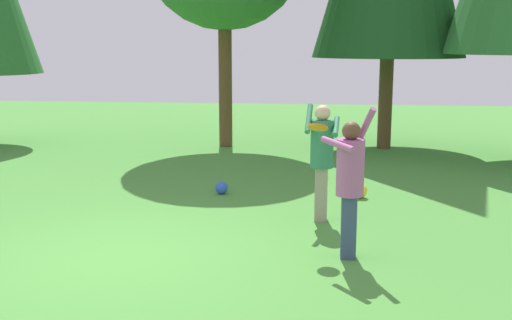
# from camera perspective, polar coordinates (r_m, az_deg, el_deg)

# --- Properties ---
(ground_plane) EXTENTS (40.00, 40.00, 0.00)m
(ground_plane) POSITION_cam_1_polar(r_m,az_deg,el_deg) (7.94, -12.77, -8.80)
(ground_plane) COLOR #478C38
(person_thrower) EXTENTS (0.67, 0.68, 1.89)m
(person_thrower) POSITION_cam_1_polar(r_m,az_deg,el_deg) (7.55, 8.74, -1.62)
(person_thrower) COLOR #38476B
(person_thrower) RESTS_ON ground_plane
(person_catcher) EXTENTS (0.51, 0.60, 1.75)m
(person_catcher) POSITION_cam_1_polar(r_m,az_deg,el_deg) (9.11, 6.15, 0.71)
(person_catcher) COLOR gray
(person_catcher) RESTS_ON ground_plane
(frisbee) EXTENTS (0.32, 0.31, 0.14)m
(frisbee) POSITION_cam_1_polar(r_m,az_deg,el_deg) (8.01, 5.76, 3.05)
(frisbee) COLOR orange
(ball_yellow) EXTENTS (0.26, 0.26, 0.26)m
(ball_yellow) POSITION_cam_1_polar(r_m,az_deg,el_deg) (10.74, 9.63, -2.82)
(ball_yellow) COLOR yellow
(ball_yellow) RESTS_ON ground_plane
(ball_blue) EXTENTS (0.22, 0.22, 0.22)m
(ball_blue) POSITION_cam_1_polar(r_m,az_deg,el_deg) (10.87, -3.23, -2.60)
(ball_blue) COLOR blue
(ball_blue) RESTS_ON ground_plane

